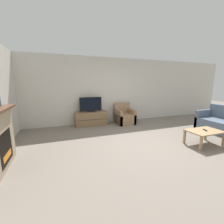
{
  "coord_description": "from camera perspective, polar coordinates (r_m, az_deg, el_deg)",
  "views": [
    {
      "loc": [
        -2.22,
        -3.34,
        1.65
      ],
      "look_at": [
        -0.79,
        0.58,
        0.85
      ],
      "focal_mm": 24.0,
      "sensor_mm": 36.0,
      "label": 1
    }
  ],
  "objects": [
    {
      "name": "wall_back",
      "position": [
        6.45,
        0.14,
        8.17
      ],
      "size": [
        12.0,
        0.06,
        2.7
      ],
      "color": "beige",
      "rests_on": "ground"
    },
    {
      "name": "armchair",
      "position": [
        6.27,
        4.69,
        -1.84
      ],
      "size": [
        0.7,
        0.76,
        0.83
      ],
      "color": "#937051",
      "rests_on": "ground"
    },
    {
      "name": "coffee_table",
      "position": [
        4.77,
        31.71,
        -6.63
      ],
      "size": [
        0.9,
        0.59,
        0.4
      ],
      "color": "#A37F56",
      "rests_on": "ground"
    },
    {
      "name": "ground_plane",
      "position": [
        4.34,
        12.83,
        -11.79
      ],
      "size": [
        24.0,
        24.0,
        0.0
      ],
      "primitive_type": "plane",
      "color": "slate"
    },
    {
      "name": "remote",
      "position": [
        4.77,
        31.92,
        -5.86
      ],
      "size": [
        0.09,
        0.15,
        0.02
      ],
      "rotation": [
        0.0,
        0.0,
        -0.37
      ],
      "color": "black",
      "rests_on": "coffee_table"
    },
    {
      "name": "tv",
      "position": [
        5.94,
        -8.1,
        2.65
      ],
      "size": [
        0.87,
        0.18,
        0.58
      ],
      "color": "black",
      "rests_on": "tv_stand"
    },
    {
      "name": "tv_stand",
      "position": [
        6.04,
        -7.97,
        -2.46
      ],
      "size": [
        1.25,
        0.46,
        0.54
      ],
      "color": "brown",
      "rests_on": "ground"
    }
  ]
}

